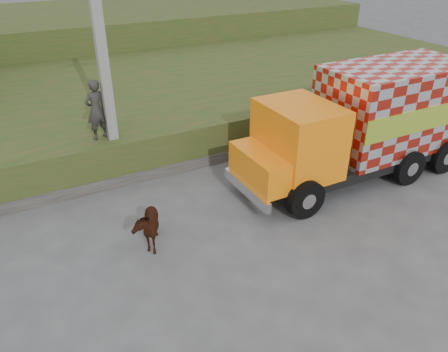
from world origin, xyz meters
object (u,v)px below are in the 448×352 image
cargo_truck (367,123)px  pedestrian (96,110)px  cow (146,225)px  utility_pole (102,58)px

cargo_truck → pedestrian: bearing=154.7°
cargo_truck → pedestrian: 8.73m
cargo_truck → cow: (-7.80, -0.36, -1.26)m
cow → pedestrian: 4.49m
cargo_truck → cow: cargo_truck is taller
cargo_truck → pedestrian: size_ratio=4.23×
utility_pole → pedestrian: size_ratio=4.13×
cow → cargo_truck: bearing=21.8°
utility_pole → cow: size_ratio=5.49×
pedestrian → cargo_truck: bearing=137.0°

